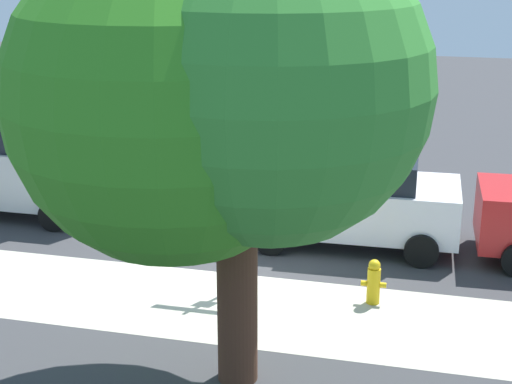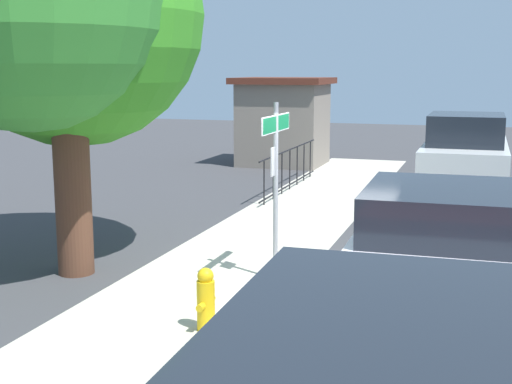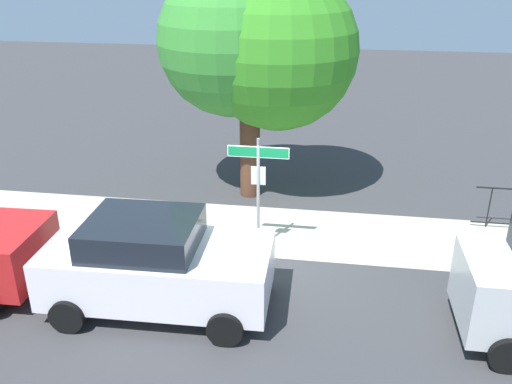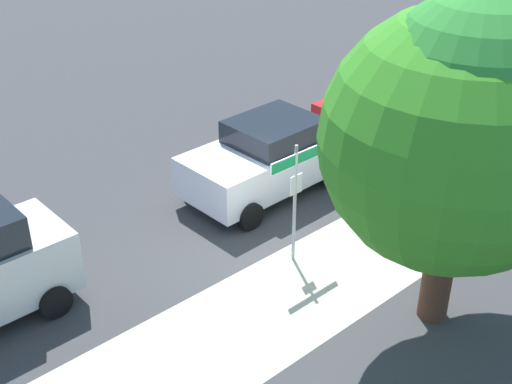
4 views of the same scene
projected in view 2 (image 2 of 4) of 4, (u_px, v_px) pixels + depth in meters
The scene contains 8 objects.
ground_plane at pixel (307, 275), 10.66m from camera, with size 60.00×60.00×0.00m, color #38383A.
sidewalk_strip at pixel (265, 238), 12.93m from camera, with size 24.00×2.60×0.00m, color #B3AE9B.
street_sign at pixel (276, 158), 10.12m from camera, with size 1.34×0.07×2.65m.
car_white at pixel (441, 261), 8.06m from camera, with size 4.23×2.23×1.82m.
car_silver at pixel (465, 165), 15.03m from camera, with size 4.17×1.96×2.18m.
iron_fence at pixel (290, 168), 18.11m from camera, with size 5.21×0.04×1.07m.
utility_shed at pixel (283, 121), 22.72m from camera, with size 2.76×2.97×2.84m.
fire_hydrant at pixel (206, 300), 8.33m from camera, with size 0.42×0.22×0.78m.
Camera 2 is at (-10.00, -2.47, 3.12)m, focal length 48.63 mm.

